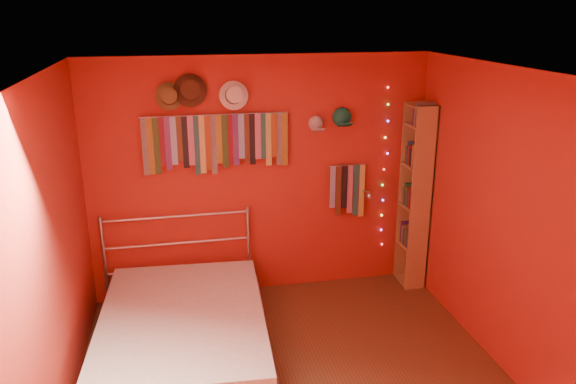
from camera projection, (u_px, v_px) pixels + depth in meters
back_wall at (261, 178)px, 5.78m from camera, size 3.50×0.02×2.50m
right_wall at (512, 227)px, 4.50m from camera, size 0.02×3.50×2.50m
left_wall at (49, 266)px, 3.82m from camera, size 0.02×3.50×2.50m
ceiling at (301, 74)px, 3.77m from camera, size 3.50×3.50×0.02m
tie_rack at (216, 140)px, 5.50m from camera, size 1.45×0.03×0.60m
small_tie_rack at (348, 188)px, 5.95m from camera, size 0.40×0.03×0.58m
fedora_olive at (169, 96)px, 5.25m from camera, size 0.27×0.14×0.26m
fedora_brown at (190, 90)px, 5.27m from camera, size 0.32×0.17×0.31m
fedora_white at (234, 95)px, 5.37m from camera, size 0.28×0.15×0.28m
cap_white at (316, 123)px, 5.67m from camera, size 0.17×0.21×0.17m
cap_green at (342, 117)px, 5.71m from camera, size 0.19×0.24×0.19m
fairy_lights at (385, 169)px, 6.00m from camera, size 0.06×0.02×1.77m
reading_lamp at (368, 195)px, 5.84m from camera, size 0.07×0.29×0.09m
bookshelf at (418, 196)px, 5.98m from camera, size 0.25×0.34×2.00m
bed at (183, 333)px, 4.88m from camera, size 1.61×2.08×0.99m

